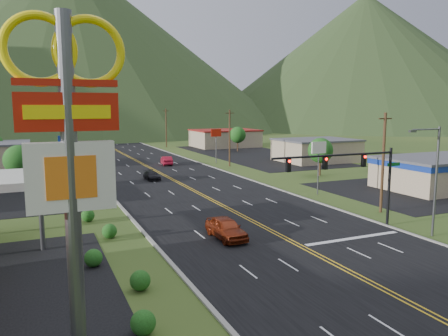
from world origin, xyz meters
name	(u,v)px	position (x,y,z in m)	size (l,w,h in m)	color
ground	(432,315)	(0.00, 0.00, 0.00)	(500.00, 500.00, 0.00)	#274016
road	(432,315)	(0.00, 0.00, 0.00)	(20.00, 460.00, 0.04)	black
pylon_sign	(69,142)	(-17.00, 2.00, 9.30)	(4.32, 0.60, 14.00)	#59595E
traffic_signal	(354,169)	(6.48, 14.00, 5.33)	(13.10, 0.43, 7.00)	black
streetlight_east	(434,174)	(11.18, 10.00, 5.18)	(3.28, 0.25, 9.00)	#59595E
streetlight_west	(72,136)	(-11.68, 70.00, 5.18)	(3.28, 0.25, 9.00)	#59595E
building_east_near	(440,171)	(30.00, 25.00, 2.27)	(15.40, 10.40, 4.10)	tan
building_east_mid	(316,150)	(32.00, 55.00, 2.16)	(14.40, 11.40, 4.30)	tan
building_east_far	(225,138)	(28.00, 90.00, 2.26)	(16.40, 12.40, 4.50)	tan
pole_sign_west_a	(81,163)	(-14.00, 30.00, 5.05)	(2.00, 0.18, 6.40)	#59595E
pole_sign_west_b	(66,145)	(-14.00, 52.00, 5.05)	(2.00, 0.18, 6.40)	#59595E
pole_sign_east_a	(319,153)	(13.00, 28.00, 5.05)	(2.00, 0.18, 6.40)	#59595E
pole_sign_east_b	(216,136)	(13.00, 60.00, 5.05)	(2.00, 0.18, 6.40)	#59595E
tree_west_a	(19,160)	(-20.00, 45.00, 3.89)	(3.84, 3.84, 5.82)	#382314
tree_east_a	(320,150)	(22.00, 40.00, 3.89)	(3.84, 3.84, 5.82)	#382314
tree_east_b	(238,135)	(26.00, 78.00, 3.89)	(3.84, 3.84, 5.82)	#382314
utility_pole_a	(383,162)	(13.50, 18.00, 5.13)	(1.60, 0.28, 10.00)	#382314
utility_pole_b	(230,138)	(13.50, 55.00, 5.13)	(1.60, 0.28, 10.00)	#382314
utility_pole_c	(166,127)	(13.50, 95.00, 5.13)	(1.60, 0.28, 10.00)	#382314
utility_pole_d	(133,122)	(13.50, 135.00, 5.13)	(1.60, 0.28, 10.00)	#382314
mountain_n	(68,41)	(0.00, 220.00, 42.50)	(220.00, 220.00, 85.00)	#1E3116
mountain_ne	(363,61)	(147.84, 176.19, 35.00)	(180.00, 180.00, 70.00)	#1E3116
car_red_near	(226,229)	(-4.40, 16.11, 0.85)	(2.00, 4.98, 1.70)	maroon
car_dark_mid	(152,176)	(-2.79, 46.40, 0.62)	(1.74, 4.27, 1.24)	black
car_red_far	(167,161)	(3.72, 61.16, 0.78)	(1.65, 4.73, 1.56)	maroon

